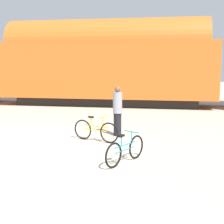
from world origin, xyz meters
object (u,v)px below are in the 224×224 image
object	(u,v)px
freight_train	(106,61)
bicycle_teal	(125,150)
person_in_grey	(118,111)
bicycle_yellow	(96,131)

from	to	relation	value
freight_train	bicycle_teal	distance (m)	12.21
freight_train	person_in_grey	world-z (taller)	freight_train
bicycle_teal	freight_train	bearing A→B (deg)	103.45
freight_train	bicycle_teal	xyz separation A→B (m)	(2.78, -11.62, -2.49)
bicycle_teal	person_in_grey	distance (m)	3.30
freight_train	bicycle_teal	world-z (taller)	freight_train
bicycle_yellow	person_in_grey	distance (m)	1.28
bicycle_yellow	person_in_grey	xyz separation A→B (m)	(0.60, 0.98, 0.56)
freight_train	bicycle_teal	bearing A→B (deg)	-76.55
bicycle_yellow	person_in_grey	size ratio (longest dim) A/B	0.92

